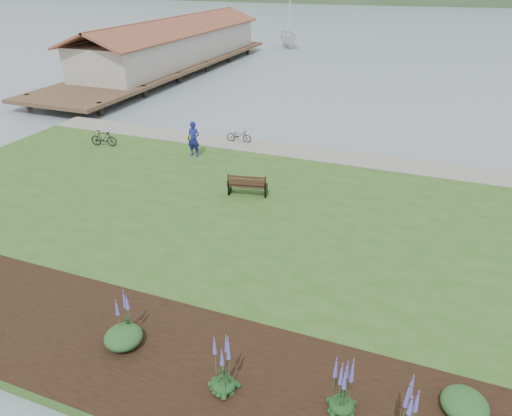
{
  "coord_description": "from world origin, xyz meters",
  "views": [
    {
      "loc": [
        6.6,
        -17.48,
        9.89
      ],
      "look_at": [
        0.77,
        -2.22,
        1.3
      ],
      "focal_mm": 32.0,
      "sensor_mm": 36.0,
      "label": 1
    }
  ],
  "objects_px": {
    "person": "(193,136)",
    "sailboat": "(289,48)",
    "park_bench": "(247,185)",
    "bicycle_a": "(239,136)"
  },
  "relations": [
    {
      "from": "bicycle_a",
      "to": "sailboat",
      "type": "distance_m",
      "value": 41.16
    },
    {
      "from": "sailboat",
      "to": "park_bench",
      "type": "bearing_deg",
      "value": -100.89
    },
    {
      "from": "person",
      "to": "sailboat",
      "type": "xyz_separation_m",
      "value": [
        -7.8,
        43.17,
        -1.58
      ]
    },
    {
      "from": "person",
      "to": "park_bench",
      "type": "bearing_deg",
      "value": -39.66
    },
    {
      "from": "park_bench",
      "to": "sailboat",
      "type": "bearing_deg",
      "value": 93.5
    },
    {
      "from": "park_bench",
      "to": "bicycle_a",
      "type": "relative_size",
      "value": 1.22
    },
    {
      "from": "park_bench",
      "to": "bicycle_a",
      "type": "xyz_separation_m",
      "value": [
        -3.28,
        6.75,
        -0.15
      ]
    },
    {
      "from": "park_bench",
      "to": "person",
      "type": "distance_m",
      "value": 6.01
    },
    {
      "from": "park_bench",
      "to": "person",
      "type": "bearing_deg",
      "value": 130.66
    },
    {
      "from": "park_bench",
      "to": "bicycle_a",
      "type": "height_order",
      "value": "park_bench"
    }
  ]
}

